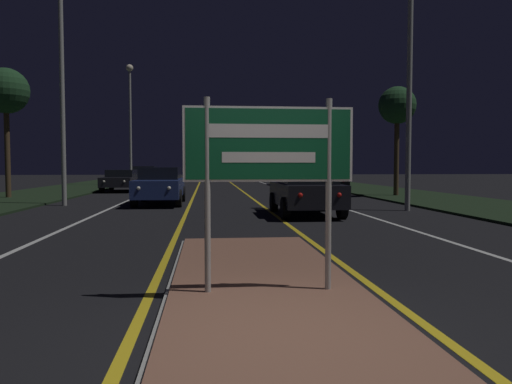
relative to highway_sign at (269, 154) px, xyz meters
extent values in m
plane|color=black|center=(0.00, -1.55, -1.68)|extent=(160.00, 160.00, 0.00)
cube|color=#999993|center=(0.00, 0.00, -1.66)|extent=(2.42, 8.58, 0.05)
cube|color=brown|center=(0.00, 0.00, -1.63)|extent=(2.30, 8.46, 0.10)
cube|color=black|center=(-9.50, 18.45, -1.64)|extent=(5.00, 100.00, 0.08)
cube|color=black|center=(9.50, 18.45, -1.64)|extent=(5.00, 100.00, 0.08)
cube|color=gold|center=(-1.40, 23.45, -1.68)|extent=(0.12, 70.00, 0.01)
cube|color=gold|center=(1.40, 23.45, -1.68)|extent=(0.12, 70.00, 0.01)
cube|color=silver|center=(-4.20, 23.45, -1.68)|extent=(0.12, 70.00, 0.01)
cube|color=silver|center=(4.20, 23.45, -1.68)|extent=(0.12, 70.00, 0.01)
cube|color=silver|center=(-7.20, 23.45, -1.68)|extent=(0.10, 70.00, 0.01)
cube|color=silver|center=(7.20, 23.45, -1.68)|extent=(0.10, 70.00, 0.01)
cylinder|color=#9E9E99|center=(-0.70, 0.00, -0.47)|extent=(0.07, 0.07, 2.22)
cylinder|color=#9E9E99|center=(0.70, 0.00, -0.47)|extent=(0.07, 0.07, 2.22)
cube|color=#0F512D|center=(0.00, 0.00, 0.12)|extent=(1.96, 0.04, 0.86)
cube|color=white|center=(0.00, -0.02, 0.12)|extent=(1.96, 0.00, 0.86)
cube|color=#0F512D|center=(0.00, -0.02, 0.12)|extent=(1.90, 0.01, 0.81)
cube|color=white|center=(0.00, -0.02, 0.27)|extent=(1.37, 0.01, 0.15)
cube|color=white|center=(0.00, -0.02, -0.03)|extent=(1.08, 0.01, 0.12)
cylinder|color=#9E9E99|center=(-6.21, 14.16, 3.61)|extent=(0.18, 0.18, 10.58)
cylinder|color=#9E9E99|center=(-6.52, 33.22, 2.70)|extent=(0.18, 0.18, 8.76)
sphere|color=#F9EAC6|center=(-6.52, 33.22, 7.24)|extent=(0.54, 0.54, 0.54)
cylinder|color=#9E9E99|center=(6.12, 10.76, 2.75)|extent=(0.18, 0.18, 8.87)
cube|color=black|center=(2.35, 9.68, -1.02)|extent=(1.74, 4.07, 0.67)
cube|color=black|center=(2.35, 9.43, -0.45)|extent=(1.54, 2.11, 0.48)
sphere|color=red|center=(1.81, 7.66, -0.94)|extent=(0.14, 0.14, 0.14)
sphere|color=red|center=(2.89, 7.66, -0.94)|extent=(0.14, 0.14, 0.14)
cylinder|color=black|center=(1.52, 10.94, -1.36)|extent=(0.22, 0.65, 0.65)
cylinder|color=black|center=(3.19, 10.94, -1.36)|extent=(0.22, 0.65, 0.65)
cylinder|color=black|center=(1.52, 8.42, -1.36)|extent=(0.22, 0.65, 0.65)
cylinder|color=black|center=(3.19, 8.42, -1.36)|extent=(0.22, 0.65, 0.65)
cube|color=black|center=(5.60, 21.31, -1.00)|extent=(1.79, 4.80, 0.70)
cube|color=black|center=(5.60, 21.02, -0.42)|extent=(1.57, 2.50, 0.46)
sphere|color=red|center=(5.04, 18.93, -0.91)|extent=(0.14, 0.14, 0.14)
sphere|color=red|center=(6.15, 18.93, -0.91)|extent=(0.14, 0.14, 0.14)
cylinder|color=black|center=(4.74, 22.80, -1.35)|extent=(0.22, 0.66, 0.66)
cylinder|color=black|center=(6.45, 22.80, -1.35)|extent=(0.22, 0.66, 0.66)
cylinder|color=black|center=(4.74, 19.82, -1.35)|extent=(0.22, 0.66, 0.66)
cylinder|color=black|center=(6.45, 19.82, -1.35)|extent=(0.22, 0.66, 0.66)
cube|color=maroon|center=(5.57, 33.44, -1.01)|extent=(1.77, 4.05, 0.68)
cube|color=black|center=(5.57, 33.19, -0.42)|extent=(1.56, 2.11, 0.50)
sphere|color=red|center=(5.02, 31.43, -0.93)|extent=(0.14, 0.14, 0.14)
sphere|color=red|center=(6.12, 31.43, -0.93)|extent=(0.14, 0.14, 0.14)
cylinder|color=black|center=(4.72, 34.69, -1.35)|extent=(0.22, 0.65, 0.65)
cylinder|color=black|center=(6.42, 34.69, -1.35)|extent=(0.22, 0.65, 0.65)
cylinder|color=black|center=(4.72, 32.18, -1.35)|extent=(0.22, 0.65, 0.65)
cylinder|color=black|center=(6.42, 32.18, -1.35)|extent=(0.22, 0.65, 0.65)
cube|color=navy|center=(-2.58, 14.44, -1.01)|extent=(1.71, 4.68, 0.67)
cube|color=black|center=(-2.58, 14.72, -0.44)|extent=(1.51, 2.43, 0.47)
sphere|color=white|center=(-3.11, 12.12, -0.93)|extent=(0.14, 0.14, 0.14)
sphere|color=white|center=(-2.05, 12.12, -0.93)|extent=(0.14, 0.14, 0.14)
cylinder|color=black|center=(-3.40, 12.99, -1.35)|extent=(0.22, 0.66, 0.66)
cylinder|color=black|center=(-1.77, 12.99, -1.35)|extent=(0.22, 0.66, 0.66)
cylinder|color=black|center=(-3.40, 15.89, -1.35)|extent=(0.22, 0.66, 0.66)
cylinder|color=black|center=(-1.77, 15.89, -1.35)|extent=(0.22, 0.66, 0.66)
cube|color=black|center=(-5.81, 24.63, -1.08)|extent=(1.76, 4.63, 0.55)
cube|color=black|center=(-5.81, 24.91, -0.60)|extent=(1.55, 2.41, 0.42)
sphere|color=white|center=(-6.36, 22.34, -1.01)|extent=(0.14, 0.14, 0.14)
sphere|color=white|center=(-5.27, 22.34, -1.01)|extent=(0.14, 0.14, 0.14)
cylinder|color=black|center=(-6.66, 23.20, -1.36)|extent=(0.22, 0.65, 0.65)
cylinder|color=black|center=(-4.97, 23.20, -1.36)|extent=(0.22, 0.65, 0.65)
cylinder|color=black|center=(-6.66, 26.07, -1.36)|extent=(0.22, 0.65, 0.65)
cylinder|color=black|center=(-4.97, 26.07, -1.36)|extent=(0.22, 0.65, 0.65)
cube|color=#4C514C|center=(-5.63, 34.18, -1.03)|extent=(1.87, 4.29, 0.65)
cube|color=black|center=(-5.63, 34.44, -0.45)|extent=(1.65, 2.23, 0.51)
sphere|color=white|center=(-6.21, 32.06, -0.94)|extent=(0.14, 0.14, 0.14)
sphere|color=white|center=(-5.05, 32.06, -0.94)|extent=(0.14, 0.14, 0.14)
cylinder|color=black|center=(-6.53, 32.85, -1.35)|extent=(0.22, 0.66, 0.66)
cylinder|color=black|center=(-4.73, 32.85, -1.35)|extent=(0.22, 0.66, 0.66)
cylinder|color=black|center=(-6.53, 35.51, -1.35)|extent=(0.22, 0.66, 0.66)
cylinder|color=black|center=(-4.73, 35.51, -1.35)|extent=(0.22, 0.66, 0.66)
cylinder|color=#4C3823|center=(-9.87, 18.33, 0.61)|extent=(0.24, 0.24, 4.42)
sphere|color=#1E4223|center=(-9.87, 18.33, 3.29)|extent=(2.07, 2.07, 2.07)
cylinder|color=#4C3823|center=(8.58, 18.12, 0.40)|extent=(0.24, 0.24, 4.01)
sphere|color=#1E4223|center=(8.58, 18.12, 2.82)|extent=(1.83, 1.83, 1.83)
camera|label=1|loc=(-0.70, -5.69, -0.13)|focal=35.00mm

